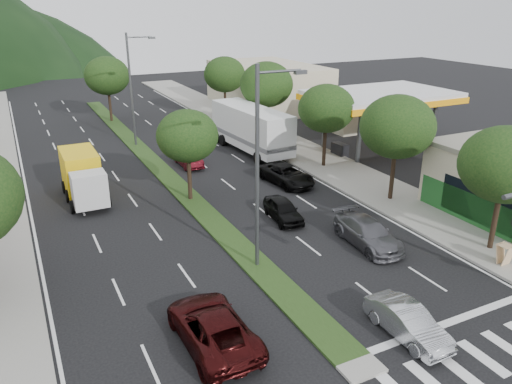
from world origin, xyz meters
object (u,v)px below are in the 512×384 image
tree_med_far (107,76)px  car_queue_d (287,175)px  sedan_silver (408,322)px  box_truck (83,177)px  tree_r_d (266,85)px  motorhome (251,128)px  tree_r_e (225,75)px  car_queue_b (368,233)px  tree_r_c (326,109)px  tree_r_a (505,165)px  streetlight_near (261,160)px  a_frame_sign (505,253)px  streetlight_mid (133,85)px  suv_maroon (213,327)px  tree_r_b (397,127)px  car_queue_a (283,210)px  car_queue_c (188,158)px  tree_med_near (187,136)px

tree_med_far → car_queue_d: 27.45m
sedan_silver → box_truck: 23.14m
tree_r_d → motorhome: (-3.19, -3.21, -3.12)m
tree_r_d → tree_r_e: bearing=90.0°
car_queue_b → tree_r_c: bearing=69.6°
box_truck → tree_r_a: bearing=135.9°
tree_r_a → tree_r_e: (0.00, 36.00, 0.07)m
sedan_silver → car_queue_b: size_ratio=0.80×
streetlight_near → motorhome: streetlight_near is taller
car_queue_d → a_frame_sign: bearing=-82.1°
tree_r_a → sedan_silver: tree_r_a is taller
streetlight_mid → car_queue_d: 17.41m
sedan_silver → a_frame_sign: (8.25, 2.11, 0.14)m
suv_maroon → a_frame_sign: bearing=175.7°
tree_r_c → tree_r_a: bearing=-90.0°
tree_r_b → tree_r_c: 8.01m
tree_r_c → box_truck: 18.64m
suv_maroon → tree_r_c: bearing=-135.1°
tree_r_e → streetlight_near: size_ratio=0.67×
sedan_silver → suv_maroon: bearing=156.3°
streetlight_near → streetlight_mid: (0.00, 25.00, 0.00)m
streetlight_mid → suv_maroon: bearing=-98.6°
car_queue_b → motorhome: motorhome is taller
tree_r_a → car_queue_a: 12.35m
streetlight_near → car_queue_a: size_ratio=2.64×
tree_r_c → streetlight_mid: (-11.79, 13.00, 0.84)m
car_queue_c → motorhome: (6.45, 1.56, 1.40)m
a_frame_sign → streetlight_near: bearing=150.6°
streetlight_mid → sedan_silver: 33.14m
tree_r_e → tree_med_near: (-12.00, -22.00, -0.46)m
sedan_silver → motorhome: motorhome is taller
tree_r_d → car_queue_a: 19.82m
tree_r_c → motorhome: (-3.19, 6.79, -2.68)m
car_queue_d → streetlight_mid: bearing=110.0°
car_queue_c → car_queue_a: bearing=-82.4°
tree_r_b → sedan_silver: bearing=-128.2°
tree_med_near → streetlight_near: 10.07m
tree_r_c → a_frame_sign: (-0.93, -17.56, -3.96)m
tree_r_d → tree_med_near: (-12.00, -12.00, -0.75)m
tree_r_e → car_queue_b: tree_r_e is taller
tree_r_d → sedan_silver: tree_r_d is taller
tree_r_a → suv_maroon: size_ratio=1.25×
streetlight_mid → car_queue_a: bearing=-79.5°
tree_med_far → car_queue_b: 37.37m
tree_med_near → suv_maroon: bearing=-106.2°
tree_r_c → tree_r_e: 20.00m
tree_med_far → car_queue_a: 32.11m
sedan_silver → car_queue_a: sedan_silver is taller
tree_r_d → box_truck: 20.46m
tree_med_near → suv_maroon: (-4.25, -14.62, -3.69)m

